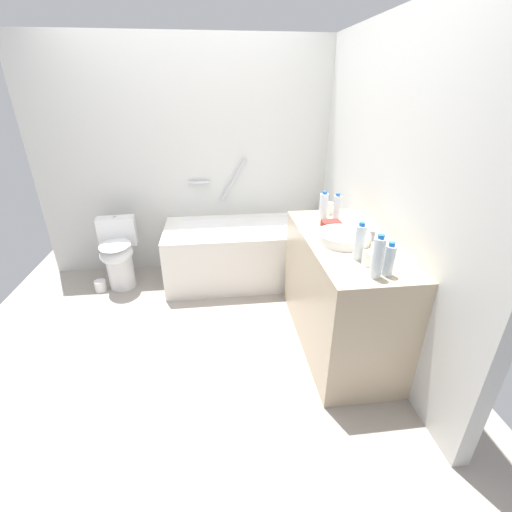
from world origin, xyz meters
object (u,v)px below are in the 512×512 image
sink_basin (343,237)px  water_bottle_1 (324,206)px  water_bottle_2 (337,208)px  toilet (118,254)px  drinking_glass_1 (369,258)px  amenity_basket (331,224)px  water_bottle_4 (360,242)px  water_bottle_0 (378,258)px  water_bottle_3 (389,260)px  bathtub (246,251)px  sink_faucet (372,236)px  toilet_paper_roll (101,286)px  drinking_glass_0 (330,208)px

sink_basin → water_bottle_1: 0.50m
water_bottle_2 → toilet: bearing=159.5°
drinking_glass_1 → amenity_basket: size_ratio=0.64×
water_bottle_4 → amenity_basket: (0.01, 0.55, -0.09)m
water_bottle_0 → water_bottle_3: 0.09m
bathtub → sink_faucet: size_ratio=10.65×
water_bottle_2 → toilet_paper_roll: 2.42m
sink_faucet → water_bottle_2: water_bottle_2 is taller
bathtub → water_bottle_2: bathtub is taller
sink_faucet → toilet_paper_roll: sink_faucet is taller
water_bottle_2 → toilet_paper_roll: water_bottle_2 is taller
sink_basin → water_bottle_1: (0.00, 0.49, 0.07)m
sink_basin → toilet_paper_roll: bearing=153.1°
water_bottle_0 → water_bottle_2: 0.91m
water_bottle_0 → water_bottle_4: size_ratio=1.07×
drinking_glass_0 → drinking_glass_1: (-0.05, -0.94, -0.00)m
toilet_paper_roll → bathtub: bearing=3.6°
water_bottle_1 → water_bottle_3: (0.08, -0.98, -0.01)m
toilet_paper_roll → drinking_glass_0: bearing=-12.1°
drinking_glass_0 → amenity_basket: size_ratio=0.71×
sink_faucet → water_bottle_1: water_bottle_1 is taller
sink_faucet → water_bottle_3: 0.51m
toilet → water_bottle_0: bearing=43.7°
water_bottle_4 → drinking_glass_0: size_ratio=2.44×
bathtub → water_bottle_2: 1.19m
water_bottle_2 → amenity_basket: 0.17m
drinking_glass_1 → water_bottle_4: bearing=111.3°
sink_basin → water_bottle_2: 0.42m
sink_faucet → water_bottle_1: size_ratio=0.67×
water_bottle_2 → bathtub: bearing=132.3°
sink_basin → drinking_glass_1: 0.36m
water_bottle_3 → sink_basin: bearing=100.0°
drinking_glass_0 → amenity_basket: (-0.08, -0.30, -0.02)m
bathtub → amenity_basket: (0.58, -0.85, 0.59)m
water_bottle_2 → drinking_glass_1: 0.77m
drinking_glass_0 → toilet_paper_roll: bearing=167.9°
water_bottle_4 → drinking_glass_1: bearing=-68.7°
bathtub → water_bottle_3: (0.67, -1.62, 0.66)m
water_bottle_0 → sink_basin: bearing=90.9°
water_bottle_3 → amenity_basket: size_ratio=1.45×
water_bottle_1 → toilet: bearing=160.9°
bathtub → drinking_glass_0: (0.67, -0.55, 0.61)m
water_bottle_0 → water_bottle_2: water_bottle_0 is taller
water_bottle_3 → drinking_glass_1: 0.15m
water_bottle_2 → drinking_glass_1: bearing=-93.8°
sink_basin → sink_faucet: 0.21m
sink_basin → water_bottle_0: (0.01, -0.50, 0.09)m
sink_faucet → amenity_basket: (-0.20, 0.28, -0.01)m
drinking_glass_0 → toilet_paper_roll: drinking_glass_0 is taller
water_bottle_3 → drinking_glass_1: (-0.05, 0.13, -0.05)m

